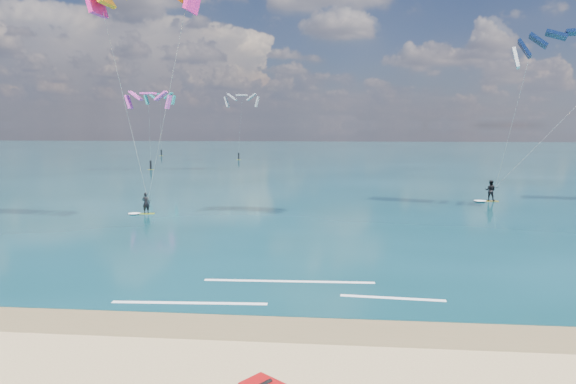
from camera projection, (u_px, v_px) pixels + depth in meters
The scene contains 7 objects.
ground at pixel (300, 190), 54.07m from camera, with size 320.00×320.00×0.00m, color tan.
wet_sand_strip at pixel (225, 326), 17.54m from camera, with size 320.00×2.40×0.01m, color brown.
sea at pixel (320, 155), 117.25m from camera, with size 320.00×200.00×0.04m, color #092E33.
kitesurfer_main at pixel (144, 97), 35.25m from camera, with size 8.49×7.34×17.00m.
kitesurfer_far at pixel (534, 110), 42.00m from camera, with size 11.94×8.13×15.64m.
shoreline_foam at pixel (280, 292), 20.97m from camera, with size 12.89×3.64×0.01m.
distant_kites at pixel (186, 129), 94.44m from camera, with size 25.77×37.08×13.41m.
Camera 1 is at (3.71, -13.53, 6.81)m, focal length 32.00 mm.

